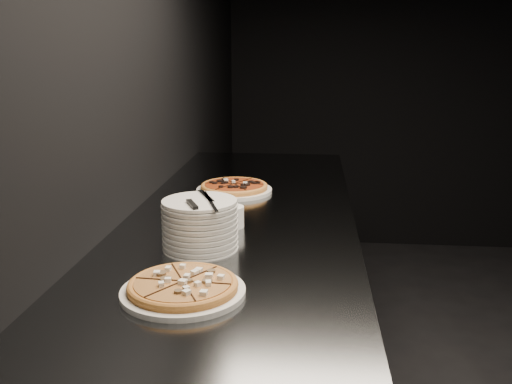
# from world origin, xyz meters

# --- Properties ---
(wall_left) EXTENTS (0.02, 5.00, 2.80)m
(wall_left) POSITION_xyz_m (-2.50, 0.00, 1.40)
(wall_left) COLOR black
(wall_left) RESTS_ON floor
(counter) EXTENTS (0.74, 2.44, 0.92)m
(counter) POSITION_xyz_m (-2.13, 0.00, 0.46)
(counter) COLOR slate
(counter) RESTS_ON floor
(pizza_mushroom) EXTENTS (0.28, 0.28, 0.03)m
(pizza_mushroom) POSITION_xyz_m (-2.18, -0.54, 0.94)
(pizza_mushroom) COLOR white
(pizza_mushroom) RESTS_ON counter
(pizza_tomato) EXTENTS (0.29, 0.29, 0.03)m
(pizza_tomato) POSITION_xyz_m (-2.20, 0.40, 0.94)
(pizza_tomato) COLOR white
(pizza_tomato) RESTS_ON counter
(plate_stack) EXTENTS (0.21, 0.21, 0.14)m
(plate_stack) POSITION_xyz_m (-2.20, -0.23, 0.99)
(plate_stack) COLOR white
(plate_stack) RESTS_ON counter
(cutlery) EXTENTS (0.08, 0.22, 0.01)m
(cutlery) POSITION_xyz_m (-2.19, -0.25, 1.06)
(cutlery) COLOR silver
(cutlery) RESTS_ON plate_stack
(ramekin) EXTENTS (0.08, 0.08, 0.07)m
(ramekin) POSITION_xyz_m (-2.14, -0.03, 0.95)
(ramekin) COLOR white
(ramekin) RESTS_ON counter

